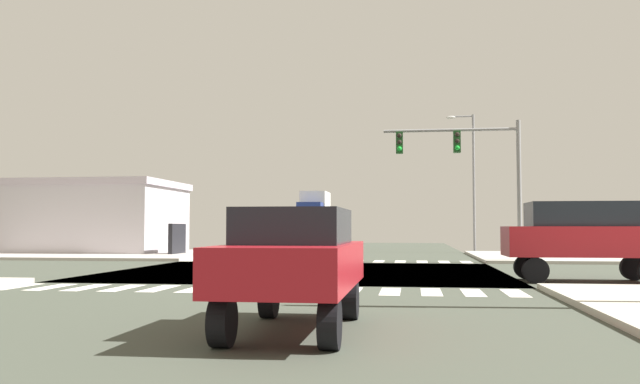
{
  "coord_description": "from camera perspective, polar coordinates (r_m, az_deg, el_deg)",
  "views": [
    {
      "loc": [
        3.78,
        -24.0,
        1.59
      ],
      "look_at": [
        -1.02,
        10.96,
        3.47
      ],
      "focal_mm": 37.43,
      "sensor_mm": 36.0,
      "label": 1
    }
  ],
  "objects": [
    {
      "name": "ground",
      "position": [
        24.35,
        -1.13,
        -6.85
      ],
      "size": [
        90.0,
        90.0,
        0.05
      ],
      "color": "#3F4439"
    },
    {
      "name": "sidewalk_corner_ne",
      "position": [
        37.19,
        22.27,
        -5.16
      ],
      "size": [
        12.0,
        12.0,
        0.14
      ],
      "color": "#B2ADA3",
      "rests_on": "ground"
    },
    {
      "name": "sidewalk_corner_nw",
      "position": [
        39.75,
        -17.22,
        -5.1
      ],
      "size": [
        12.0,
        12.0,
        0.14
      ],
      "color": "#B1A89F",
      "rests_on": "ground"
    },
    {
      "name": "crosswalk_near",
      "position": [
        17.25,
        -5.79,
        -8.31
      ],
      "size": [
        13.5,
        2.0,
        0.01
      ],
      "color": "white",
      "rests_on": "ground"
    },
    {
      "name": "crosswalk_far",
      "position": [
        31.6,
        0.49,
        -5.92
      ],
      "size": [
        13.5,
        2.0,
        0.01
      ],
      "color": "white",
      "rests_on": "ground"
    },
    {
      "name": "traffic_signal_mast",
      "position": [
        31.34,
        12.31,
        2.86
      ],
      "size": [
        6.22,
        0.55,
        6.48
      ],
      "color": "gray",
      "rests_on": "ground"
    },
    {
      "name": "street_lamp",
      "position": [
        43.74,
        12.71,
        1.79
      ],
      "size": [
        1.78,
        0.32,
        8.83
      ],
      "color": "gray",
      "rests_on": "ground"
    },
    {
      "name": "bank_building",
      "position": [
        43.68,
        -20.57,
        -2.05
      ],
      "size": [
        14.45,
        7.7,
        4.38
      ],
      "color": "silver",
      "rests_on": "ground"
    },
    {
      "name": "sedan_nearside_1",
      "position": [
        47.74,
        -2.78,
        -3.61
      ],
      "size": [
        1.8,
        4.3,
        1.88
      ],
      "rotation": [
        0.0,
        0.0,
        3.14
      ],
      "color": "black",
      "rests_on": "ground"
    },
    {
      "name": "box_truck_farside_1",
      "position": [
        60.5,
        -0.52,
        -2.12
      ],
      "size": [
        2.4,
        7.2,
        4.85
      ],
      "rotation": [
        0.0,
        0.0,
        3.14
      ],
      "color": "black",
      "rests_on": "ground"
    },
    {
      "name": "sedan_crossing_2",
      "position": [
        37.31,
        -5.8,
        -3.75
      ],
      "size": [
        1.8,
        4.3,
        1.88
      ],
      "rotation": [
        0.0,
        0.0,
        3.14
      ],
      "color": "black",
      "rests_on": "ground"
    },
    {
      "name": "suv_queued_1",
      "position": [
        21.11,
        21.71,
        -3.36
      ],
      "size": [
        4.6,
        1.96,
        2.34
      ],
      "rotation": [
        0.0,
        0.0,
        1.57
      ],
      "color": "black",
      "rests_on": "ground"
    },
    {
      "name": "sedan_leading_3",
      "position": [
        10.29,
        -2.17,
        -5.68
      ],
      "size": [
        1.8,
        4.3,
        1.88
      ],
      "color": "black",
      "rests_on": "ground"
    }
  ]
}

